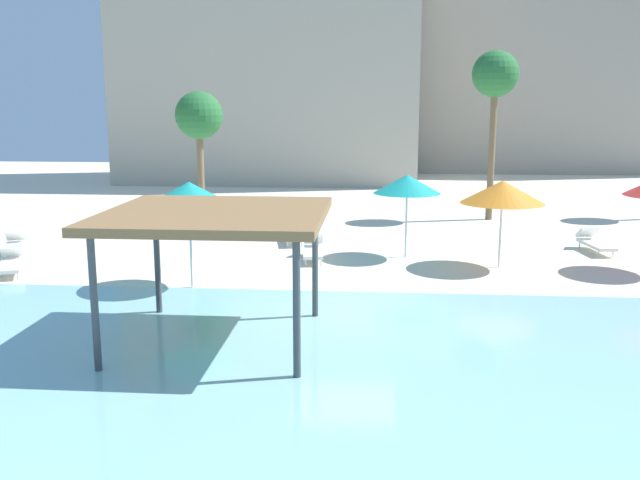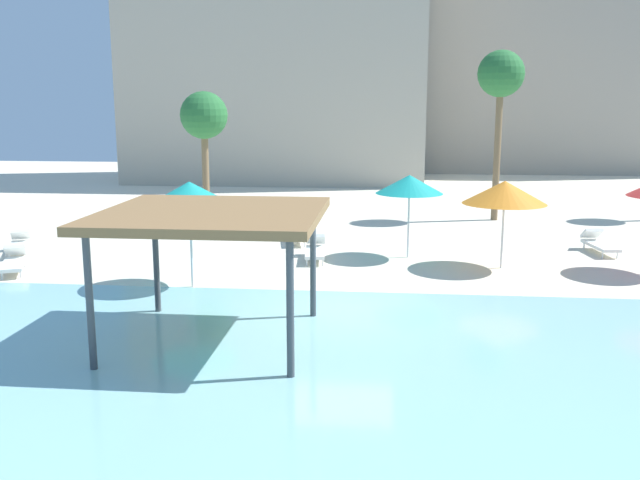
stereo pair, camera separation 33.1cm
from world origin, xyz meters
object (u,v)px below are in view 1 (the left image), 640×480
beach_umbrella_teal_1 (407,184)px  beach_umbrella_orange_3 (502,192)px  lounge_chair_0 (10,262)px  lounge_chair_4 (313,249)px  shade_pavilion (216,219)px  lounge_chair_3 (594,242)px  palm_tree_2 (495,79)px  lounge_chair_1 (15,245)px  beach_umbrella_teal_0 (189,194)px  palm_tree_1 (199,118)px  lounge_chair_5 (293,233)px

beach_umbrella_teal_1 → beach_umbrella_orange_3: (2.75, -1.22, -0.06)m
lounge_chair_0 → lounge_chair_4: size_ratio=1.02×
shade_pavilion → lounge_chair_3: bearing=43.3°
lounge_chair_0 → palm_tree_2: bearing=101.7°
shade_pavilion → lounge_chair_1: bearing=137.5°
beach_umbrella_teal_0 → beach_umbrella_teal_1: bearing=36.0°
beach_umbrella_orange_3 → palm_tree_2: size_ratio=0.38×
beach_umbrella_teal_1 → beach_umbrella_orange_3: bearing=-23.8°
lounge_chair_4 → palm_tree_2: size_ratio=0.28×
palm_tree_1 → lounge_chair_3: bearing=-17.1°
lounge_chair_1 → lounge_chair_4: bearing=66.8°
lounge_chair_0 → lounge_chair_5: size_ratio=1.00×
lounge_chair_0 → lounge_chair_3: 18.37m
beach_umbrella_teal_0 → palm_tree_1: size_ratio=0.54×
beach_umbrella_orange_3 → beach_umbrella_teal_1: bearing=156.2°
beach_umbrella_teal_1 → shade_pavilion: bearing=-116.1°
lounge_chair_0 → palm_tree_2: (15.31, 10.82, 5.50)m
palm_tree_2 → beach_umbrella_teal_1: bearing=-116.3°
beach_umbrella_teal_0 → lounge_chair_1: (-6.80, 3.53, -2.19)m
beach_umbrella_teal_0 → beach_umbrella_teal_1: 7.25m
beach_umbrella_teal_1 → palm_tree_2: palm_tree_2 is taller
palm_tree_2 → lounge_chair_3: bearing=-68.5°
palm_tree_2 → shade_pavilion: bearing=-116.2°
lounge_chair_1 → palm_tree_1: 8.88m
lounge_chair_1 → lounge_chair_5: 9.20m
lounge_chair_1 → palm_tree_2: palm_tree_2 is taller
lounge_chair_5 → palm_tree_2: (7.67, 5.61, 5.50)m
lounge_chair_1 → lounge_chair_3: (18.94, 2.08, 0.00)m
beach_umbrella_orange_3 → lounge_chair_5: 7.66m
lounge_chair_1 → palm_tree_2: 19.27m
beach_umbrella_teal_1 → beach_umbrella_orange_3: 3.01m
lounge_chair_5 → lounge_chair_3: bearing=75.5°
lounge_chair_4 → beach_umbrella_teal_1: bearing=96.5°
beach_umbrella_teal_1 → lounge_chair_3: beach_umbrella_teal_1 is taller
lounge_chair_4 → palm_tree_1: bearing=-146.1°
beach_umbrella_teal_0 → lounge_chair_5: bearing=72.7°
palm_tree_1 → palm_tree_2: (11.87, 1.90, 1.56)m
beach_umbrella_teal_0 → lounge_chair_5: 6.98m
beach_umbrella_orange_3 → lounge_chair_0: size_ratio=1.33×
lounge_chair_4 → beach_umbrella_orange_3: bearing=78.7°
beach_umbrella_teal_1 → palm_tree_2: 9.24m
lounge_chair_1 → palm_tree_1: size_ratio=0.37×
lounge_chair_5 → shade_pavilion: bearing=-12.0°
lounge_chair_0 → beach_umbrella_orange_3: bearing=74.2°
lounge_chair_1 → lounge_chair_3: size_ratio=1.01×
lounge_chair_1 → lounge_chair_4: 9.74m
beach_umbrella_teal_0 → palm_tree_2: palm_tree_2 is taller
palm_tree_1 → beach_umbrella_orange_3: bearing=-32.8°
shade_pavilion → palm_tree_1: size_ratio=0.83×
beach_umbrella_teal_0 → lounge_chair_4: size_ratio=1.47×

